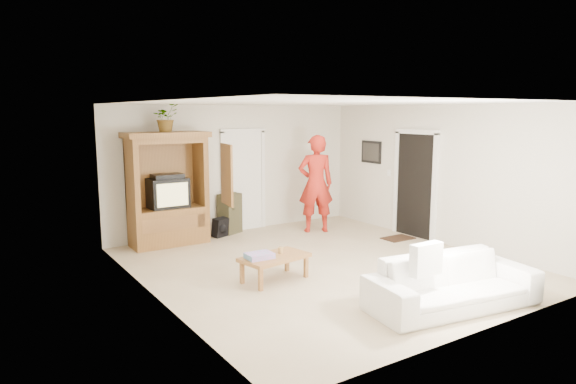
% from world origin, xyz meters
% --- Properties ---
extents(floor, '(6.00, 6.00, 0.00)m').
position_xyz_m(floor, '(0.00, 0.00, 0.00)').
color(floor, tan).
rests_on(floor, ground).
extents(ceiling, '(6.00, 6.00, 0.00)m').
position_xyz_m(ceiling, '(0.00, 0.00, 2.60)').
color(ceiling, white).
rests_on(ceiling, floor).
extents(wall_back, '(5.50, 0.00, 5.50)m').
position_xyz_m(wall_back, '(0.00, 3.00, 1.30)').
color(wall_back, silver).
rests_on(wall_back, floor).
extents(wall_front, '(5.50, 0.00, 5.50)m').
position_xyz_m(wall_front, '(0.00, -3.00, 1.30)').
color(wall_front, silver).
rests_on(wall_front, floor).
extents(wall_left, '(0.00, 6.00, 6.00)m').
position_xyz_m(wall_left, '(-2.75, 0.00, 1.30)').
color(wall_left, silver).
rests_on(wall_left, floor).
extents(wall_right, '(0.00, 6.00, 6.00)m').
position_xyz_m(wall_right, '(2.75, 0.00, 1.30)').
color(wall_right, silver).
rests_on(wall_right, floor).
extents(armoire, '(1.82, 1.14, 2.10)m').
position_xyz_m(armoire, '(-1.58, 2.66, 0.91)').
color(armoire, brown).
rests_on(armoire, floor).
extents(door_back, '(0.85, 0.05, 2.04)m').
position_xyz_m(door_back, '(0.15, 2.97, 1.02)').
color(door_back, white).
rests_on(door_back, floor).
extents(doorway_right, '(0.05, 0.90, 2.04)m').
position_xyz_m(doorway_right, '(2.73, 0.60, 1.02)').
color(doorway_right, black).
rests_on(doorway_right, floor).
extents(framed_picture, '(0.03, 0.60, 0.48)m').
position_xyz_m(framed_picture, '(2.73, 1.90, 1.60)').
color(framed_picture, black).
rests_on(framed_picture, wall_right).
extents(doormat, '(0.60, 0.40, 0.02)m').
position_xyz_m(doormat, '(2.30, 0.60, 0.01)').
color(doormat, '#382316').
rests_on(doormat, floor).
extents(plant, '(0.59, 0.56, 0.52)m').
position_xyz_m(plant, '(-1.60, 2.63, 2.36)').
color(plant, '#4C7238').
rests_on(plant, armoire).
extents(man, '(0.86, 0.73, 2.00)m').
position_xyz_m(man, '(1.31, 2.00, 1.00)').
color(man, '#B32217').
rests_on(man, floor).
extents(sofa, '(2.34, 1.21, 0.65)m').
position_xyz_m(sofa, '(0.29, -2.35, 0.33)').
color(sofa, white).
rests_on(sofa, floor).
extents(coffee_table, '(1.09, 0.71, 0.38)m').
position_xyz_m(coffee_table, '(-1.05, -0.21, 0.33)').
color(coffee_table, olive).
rests_on(coffee_table, floor).
extents(towel, '(0.39, 0.29, 0.08)m').
position_xyz_m(towel, '(-1.30, -0.21, 0.42)').
color(towel, '#FC54B9').
rests_on(towel, coffee_table).
extents(candle, '(0.08, 0.08, 0.10)m').
position_xyz_m(candle, '(-0.91, -0.16, 0.43)').
color(candle, tan).
rests_on(candle, coffee_table).
extents(backpack_black, '(0.34, 0.27, 0.37)m').
position_xyz_m(backpack_black, '(-0.56, 2.64, 0.19)').
color(backpack_black, black).
rests_on(backpack_black, floor).
extents(backpack_olive, '(0.52, 0.46, 0.81)m').
position_xyz_m(backpack_olive, '(-0.24, 2.85, 0.41)').
color(backpack_olive, '#47442B').
rests_on(backpack_olive, floor).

